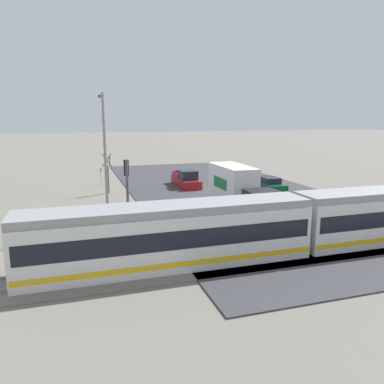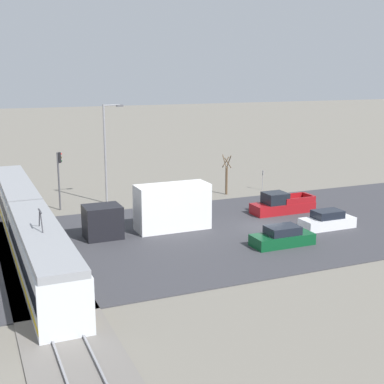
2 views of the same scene
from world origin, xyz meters
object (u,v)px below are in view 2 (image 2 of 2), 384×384
at_px(box_truck, 156,210).
at_px(street_tree, 227,177).
at_px(street_lamp_near_crossing, 107,148).
at_px(sedan_car_0, 327,221).
at_px(no_parking_sign, 263,178).
at_px(light_rail_tram, 27,223).
at_px(traffic_light_pole, 59,173).
at_px(pickup_truck, 282,205).
at_px(sedan_car_1, 282,237).

relative_size(box_truck, street_tree, 2.42).
bearing_deg(street_lamp_near_crossing, sedan_car_0, -137.90).
bearing_deg(box_truck, no_parking_sign, -57.04).
distance_m(light_rail_tram, no_parking_sign, 27.03).
distance_m(light_rail_tram, box_truck, 9.69).
xyz_separation_m(light_rail_tram, box_truck, (-0.52, -9.68, 0.08)).
distance_m(light_rail_tram, street_tree, 22.71).
bearing_deg(light_rail_tram, traffic_light_pole, -22.74).
height_order(light_rail_tram, sedan_car_0, light_rail_tram).
bearing_deg(box_truck, street_tree, -48.74).
bearing_deg(sedan_car_0, street_lamp_near_crossing, -137.90).
height_order(box_truck, pickup_truck, box_truck).
distance_m(pickup_truck, no_parking_sign, 9.80).
xyz_separation_m(light_rail_tram, street_lamp_near_crossing, (10.32, -8.64, 3.68)).
xyz_separation_m(box_truck, street_tree, (9.72, -11.08, 0.11)).
relative_size(sedan_car_0, no_parking_sign, 2.11).
height_order(sedan_car_0, sedan_car_1, sedan_car_0).
relative_size(box_truck, no_parking_sign, 4.70).
bearing_deg(street_lamp_near_crossing, pickup_truck, -126.87).
xyz_separation_m(light_rail_tram, no_parking_sign, (9.59, -25.27, -0.38)).
bearing_deg(traffic_light_pole, no_parking_sign, -89.68).
height_order(light_rail_tram, street_tree, light_rail_tram).
xyz_separation_m(pickup_truck, street_tree, (8.77, 1.06, 1.08)).
xyz_separation_m(traffic_light_pole, no_parking_sign, (0.12, -21.30, -2.14)).
relative_size(light_rail_tram, sedan_car_1, 6.79).
height_order(traffic_light_pole, street_lamp_near_crossing, street_lamp_near_crossing).
height_order(street_tree, no_parking_sign, street_tree).
bearing_deg(sedan_car_1, sedan_car_0, -68.19).
xyz_separation_m(sedan_car_0, street_lamp_near_crossing, (15.44, 13.95, 4.68)).
distance_m(pickup_truck, traffic_light_pole, 20.18).
height_order(sedan_car_1, no_parking_sign, no_parking_sign).
xyz_separation_m(street_tree, street_lamp_near_crossing, (1.12, 12.12, 3.49)).
distance_m(sedan_car_0, traffic_light_pole, 23.81).
distance_m(box_truck, sedan_car_1, 10.03).
relative_size(street_lamp_near_crossing, no_parking_sign, 4.46).
distance_m(pickup_truck, street_tree, 8.90).
height_order(pickup_truck, sedan_car_0, pickup_truck).
height_order(sedan_car_0, street_lamp_near_crossing, street_lamp_near_crossing).
height_order(sedan_car_1, street_lamp_near_crossing, street_lamp_near_crossing).
height_order(light_rail_tram, pickup_truck, light_rail_tram).
bearing_deg(street_tree, box_truck, 131.26).
relative_size(light_rail_tram, street_tree, 7.56).
bearing_deg(light_rail_tram, sedan_car_1, -113.64).
distance_m(light_rail_tram, sedan_car_1, 18.48).
bearing_deg(light_rail_tram, street_lamp_near_crossing, -39.94).
xyz_separation_m(street_tree, no_parking_sign, (0.39, -4.51, -0.57)).
height_order(pickup_truck, street_tree, street_tree).
bearing_deg(street_lamp_near_crossing, sedan_car_1, -155.00).
relative_size(pickup_truck, sedan_car_1, 1.26).
relative_size(pickup_truck, sedan_car_0, 1.29).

